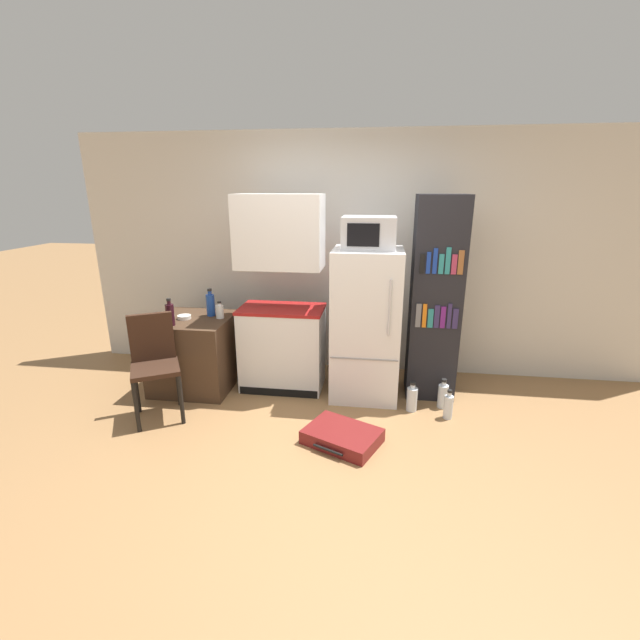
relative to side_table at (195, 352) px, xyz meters
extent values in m
plane|color=olive|center=(1.54, -1.23, -0.37)|extent=(24.00, 24.00, 0.00)
cube|color=beige|center=(1.74, 0.77, 0.92)|extent=(6.40, 0.10, 2.58)
cube|color=#422D1E|center=(0.00, 0.00, 0.00)|extent=(0.78, 0.75, 0.75)
cube|color=white|center=(0.90, 0.13, 0.04)|extent=(0.83, 0.50, 0.83)
cube|color=maroon|center=(0.90, 0.13, 0.47)|extent=(0.84, 0.51, 0.03)
cube|color=white|center=(0.90, 0.13, 1.23)|extent=(0.83, 0.42, 0.69)
cube|color=black|center=(0.90, -0.13, -0.33)|extent=(0.80, 0.01, 0.08)
cube|color=white|center=(1.75, 0.07, 0.36)|extent=(0.65, 0.62, 1.47)
cube|color=gray|center=(1.75, -0.25, 0.12)|extent=(0.62, 0.01, 0.01)
cylinder|color=silver|center=(1.96, -0.26, 0.62)|extent=(0.02, 0.02, 0.51)
cube|color=#B7B7BC|center=(1.75, 0.07, 1.24)|extent=(0.48, 0.38, 0.29)
cube|color=black|center=(1.71, -0.13, 1.24)|extent=(0.28, 0.01, 0.20)
cube|color=black|center=(2.40, 0.18, 0.60)|extent=(0.46, 0.39, 1.95)
cube|color=slate|center=(2.24, -0.03, 0.50)|extent=(0.05, 0.01, 0.22)
cube|color=orange|center=(2.29, -0.03, 0.50)|extent=(0.04, 0.01, 0.23)
cube|color=teal|center=(2.35, -0.03, 0.48)|extent=(0.05, 0.01, 0.18)
cube|color=#332856|center=(2.40, -0.03, 0.49)|extent=(0.05, 0.01, 0.22)
cube|color=#661E75|center=(2.46, -0.03, 0.49)|extent=(0.04, 0.01, 0.21)
cube|color=#332856|center=(2.51, -0.03, 0.50)|extent=(0.04, 0.01, 0.23)
cube|color=#332856|center=(2.57, -0.03, 0.48)|extent=(0.05, 0.01, 0.19)
cube|color=black|center=(2.24, -0.03, 0.98)|extent=(0.04, 0.01, 0.17)
cube|color=#193899|center=(2.29, -0.03, 0.99)|extent=(0.04, 0.01, 0.19)
cube|color=#193899|center=(2.35, -0.03, 1.01)|extent=(0.04, 0.01, 0.23)
cube|color=teal|center=(2.40, -0.03, 0.98)|extent=(0.04, 0.01, 0.18)
cube|color=teal|center=(2.46, -0.03, 1.01)|extent=(0.04, 0.01, 0.24)
cube|color=#A33351|center=(2.51, -0.03, 0.98)|extent=(0.04, 0.01, 0.18)
cube|color=brown|center=(2.57, -0.03, 1.00)|extent=(0.05, 0.01, 0.21)
cylinder|color=black|center=(-0.09, -0.25, 0.48)|extent=(0.08, 0.08, 0.21)
cylinder|color=black|center=(-0.09, -0.25, 0.60)|extent=(0.04, 0.04, 0.04)
cylinder|color=black|center=(-0.09, -0.25, 0.63)|extent=(0.04, 0.04, 0.02)
cylinder|color=white|center=(0.29, 0.04, 0.44)|extent=(0.08, 0.08, 0.13)
cylinder|color=white|center=(0.29, 0.04, 0.52)|extent=(0.03, 0.03, 0.02)
cylinder|color=black|center=(0.29, 0.04, 0.54)|extent=(0.04, 0.04, 0.01)
cylinder|color=#1E47A3|center=(0.17, 0.11, 0.48)|extent=(0.09, 0.09, 0.22)
cylinder|color=#1E47A3|center=(0.17, 0.11, 0.61)|extent=(0.04, 0.04, 0.04)
cylinder|color=black|center=(0.17, 0.11, 0.65)|extent=(0.04, 0.04, 0.02)
cylinder|color=silver|center=(-0.06, -0.04, 0.39)|extent=(0.13, 0.13, 0.04)
cylinder|color=black|center=(-0.13, -0.92, -0.14)|extent=(0.04, 0.04, 0.46)
cylinder|color=black|center=(0.19, -0.74, -0.14)|extent=(0.04, 0.04, 0.46)
cylinder|color=black|center=(-0.31, -0.61, -0.14)|extent=(0.04, 0.04, 0.46)
cylinder|color=black|center=(0.01, -0.43, -0.14)|extent=(0.04, 0.04, 0.46)
cube|color=#331E14|center=(-0.06, -0.68, 0.11)|extent=(0.55, 0.55, 0.04)
cube|color=#331E14|center=(-0.15, -0.52, 0.35)|extent=(0.35, 0.23, 0.44)
cube|color=maroon|center=(1.61, -0.85, -0.32)|extent=(0.70, 0.62, 0.11)
cylinder|color=black|center=(1.52, -1.06, -0.32)|extent=(0.25, 0.13, 0.02)
cylinder|color=silver|center=(2.21, -0.23, -0.26)|extent=(0.10, 0.10, 0.23)
cylinder|color=silver|center=(2.21, -0.23, -0.13)|extent=(0.04, 0.04, 0.04)
cylinder|color=black|center=(2.21, -0.23, -0.10)|extent=(0.05, 0.05, 0.02)
cylinder|color=silver|center=(2.53, -0.33, -0.26)|extent=(0.08, 0.08, 0.22)
cylinder|color=silver|center=(2.53, -0.33, -0.14)|extent=(0.04, 0.04, 0.04)
cylinder|color=black|center=(2.53, -0.33, -0.10)|extent=(0.04, 0.04, 0.02)
cylinder|color=silver|center=(2.51, -0.12, -0.26)|extent=(0.09, 0.09, 0.23)
cylinder|color=silver|center=(2.51, -0.12, -0.13)|extent=(0.04, 0.04, 0.04)
cylinder|color=black|center=(2.51, -0.12, -0.10)|extent=(0.05, 0.05, 0.02)
camera|label=1|loc=(1.85, -3.91, 1.64)|focal=24.00mm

